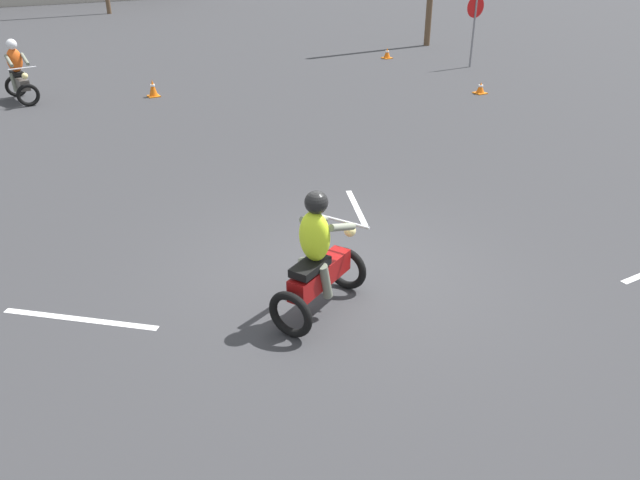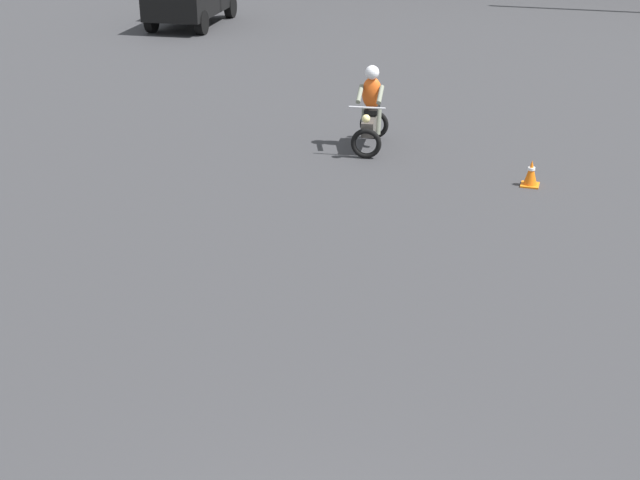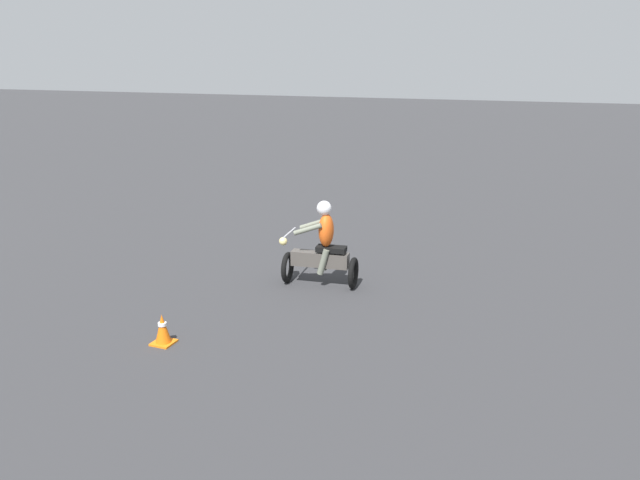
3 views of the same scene
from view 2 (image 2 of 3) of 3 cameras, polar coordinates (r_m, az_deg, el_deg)
name	(u,v)px [view 2 (image 2 of 3)]	position (r m, az deg, el deg)	size (l,w,h in m)	color
motorcycle_rider_background	(371,112)	(17.87, 3.28, 8.15)	(0.80, 1.54, 1.66)	black
traffic_cone_far_right	(531,173)	(16.34, 13.35, 4.17)	(0.32, 0.32, 0.48)	orange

